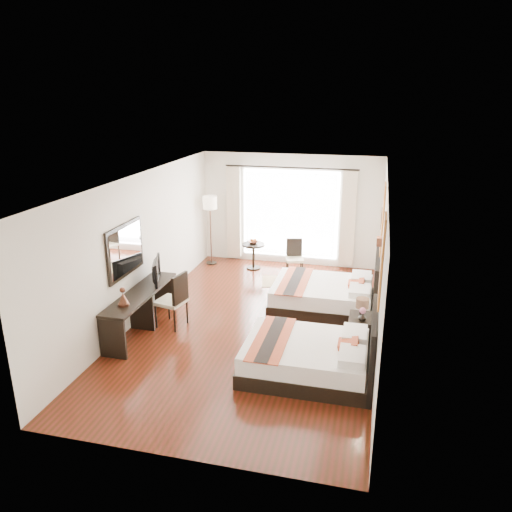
% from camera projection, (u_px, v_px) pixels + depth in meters
% --- Properties ---
extents(floor, '(4.50, 7.50, 0.01)m').
position_uv_depth(floor, '(254.00, 325.00, 9.53)').
color(floor, '#381A0A').
rests_on(floor, ground).
extents(ceiling, '(4.50, 7.50, 0.02)m').
position_uv_depth(ceiling, '(254.00, 180.00, 8.65)').
color(ceiling, white).
rests_on(ceiling, wall_headboard).
extents(wall_headboard, '(0.01, 7.50, 2.80)m').
position_uv_depth(wall_headboard, '(381.00, 265.00, 8.58)').
color(wall_headboard, silver).
rests_on(wall_headboard, floor).
extents(wall_desk, '(0.01, 7.50, 2.80)m').
position_uv_depth(wall_desk, '(141.00, 247.00, 9.60)').
color(wall_desk, silver).
rests_on(wall_desk, floor).
extents(wall_window, '(4.50, 0.01, 2.80)m').
position_uv_depth(wall_window, '(290.00, 210.00, 12.54)').
color(wall_window, silver).
rests_on(wall_window, floor).
extents(wall_entry, '(4.50, 0.01, 2.80)m').
position_uv_depth(wall_entry, '(174.00, 357.00, 5.64)').
color(wall_entry, silver).
rests_on(wall_entry, floor).
extents(window_glass, '(2.40, 0.02, 2.20)m').
position_uv_depth(window_glass, '(290.00, 214.00, 12.56)').
color(window_glass, white).
rests_on(window_glass, wall_window).
extents(sheer_curtain, '(2.30, 0.02, 2.10)m').
position_uv_depth(sheer_curtain, '(290.00, 215.00, 12.50)').
color(sheer_curtain, white).
rests_on(sheer_curtain, wall_window).
extents(drape_left, '(0.35, 0.14, 2.35)m').
position_uv_depth(drape_left, '(234.00, 213.00, 12.80)').
color(drape_left, '#C1B595').
rests_on(drape_left, floor).
extents(drape_right, '(0.35, 0.14, 2.35)m').
position_uv_depth(drape_right, '(348.00, 219.00, 12.14)').
color(drape_right, '#C1B595').
rests_on(drape_right, floor).
extents(art_panel_near, '(0.03, 0.50, 1.35)m').
position_uv_depth(art_panel_near, '(382.00, 262.00, 7.08)').
color(art_panel_near, brown).
rests_on(art_panel_near, wall_headboard).
extents(art_panel_far, '(0.03, 0.50, 1.35)m').
position_uv_depth(art_panel_far, '(383.00, 219.00, 9.42)').
color(art_panel_far, brown).
rests_on(art_panel_far, wall_headboard).
extents(wall_sconce, '(0.10, 0.14, 0.14)m').
position_uv_depth(wall_sconce, '(380.00, 241.00, 8.13)').
color(wall_sconce, '#432318').
rests_on(wall_sconce, wall_headboard).
extents(mirror_frame, '(0.04, 1.25, 0.95)m').
position_uv_depth(mirror_frame, '(125.00, 250.00, 8.92)').
color(mirror_frame, black).
rests_on(mirror_frame, wall_desk).
extents(mirror_glass, '(0.01, 1.12, 0.82)m').
position_uv_depth(mirror_glass, '(126.00, 250.00, 8.91)').
color(mirror_glass, white).
rests_on(mirror_glass, mirror_frame).
extents(bed_near, '(2.03, 1.58, 1.14)m').
position_uv_depth(bed_near, '(312.00, 356.00, 7.82)').
color(bed_near, black).
rests_on(bed_near, floor).
extents(bed_far, '(2.10, 1.63, 1.18)m').
position_uv_depth(bed_far, '(327.00, 295.00, 10.16)').
color(bed_far, black).
rests_on(bed_far, floor).
extents(nightstand, '(0.46, 0.56, 0.54)m').
position_uv_depth(nightstand, '(361.00, 331.00, 8.69)').
color(nightstand, black).
rests_on(nightstand, floor).
extents(table_lamp, '(0.23, 0.23, 0.36)m').
position_uv_depth(table_lamp, '(362.00, 305.00, 8.61)').
color(table_lamp, black).
rests_on(table_lamp, nightstand).
extents(vase, '(0.15, 0.15, 0.14)m').
position_uv_depth(vase, '(362.00, 320.00, 8.45)').
color(vase, black).
rests_on(vase, nightstand).
extents(console_desk, '(0.50, 2.20, 0.76)m').
position_uv_depth(console_desk, '(142.00, 311.00, 9.24)').
color(console_desk, black).
rests_on(console_desk, floor).
extents(television, '(0.37, 0.79, 0.46)m').
position_uv_depth(television, '(153.00, 270.00, 9.55)').
color(television, black).
rests_on(television, console_desk).
extents(bronze_figurine, '(0.20, 0.20, 0.29)m').
position_uv_depth(bronze_figurine, '(123.00, 298.00, 8.51)').
color(bronze_figurine, '#432318').
rests_on(bronze_figurine, console_desk).
extents(desk_chair, '(0.59, 0.59, 1.07)m').
position_uv_depth(desk_chair, '(173.00, 310.00, 9.41)').
color(desk_chair, beige).
rests_on(desk_chair, floor).
extents(floor_lamp, '(0.36, 0.36, 1.77)m').
position_uv_depth(floor_lamp, '(210.00, 207.00, 12.44)').
color(floor_lamp, black).
rests_on(floor_lamp, floor).
extents(side_table, '(0.57, 0.57, 0.65)m').
position_uv_depth(side_table, '(253.00, 256.00, 12.46)').
color(side_table, black).
rests_on(side_table, floor).
extents(fruit_bowl, '(0.25, 0.25, 0.06)m').
position_uv_depth(fruit_bowl, '(253.00, 243.00, 12.35)').
color(fruit_bowl, '#462819').
rests_on(fruit_bowl, side_table).
extents(window_chair, '(0.50, 0.50, 0.88)m').
position_uv_depth(window_chair, '(294.00, 265.00, 12.03)').
color(window_chair, beige).
rests_on(window_chair, floor).
extents(jute_rug, '(1.23, 0.96, 0.01)m').
position_uv_depth(jute_rug, '(286.00, 281.00, 11.69)').
color(jute_rug, '#9D865E').
rests_on(jute_rug, floor).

